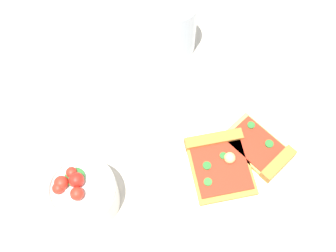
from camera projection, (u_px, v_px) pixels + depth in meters
name	position (u px, v px, depth m)	size (l,w,h in m)	color
ground_plane	(232.00, 166.00, 0.80)	(2.40, 2.40, 0.00)	beige
plate	(239.00, 165.00, 0.79)	(0.28, 0.28, 0.01)	silver
pizza_slice_near	(219.00, 160.00, 0.78)	(0.15, 0.16, 0.03)	gold
pizza_slice_far	(262.00, 150.00, 0.79)	(0.13, 0.11, 0.02)	#E5B256
salad_bowl	(83.00, 194.00, 0.74)	(0.11, 0.11, 0.09)	white
soda_glass	(175.00, 28.00, 0.86)	(0.08, 0.08, 0.12)	silver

